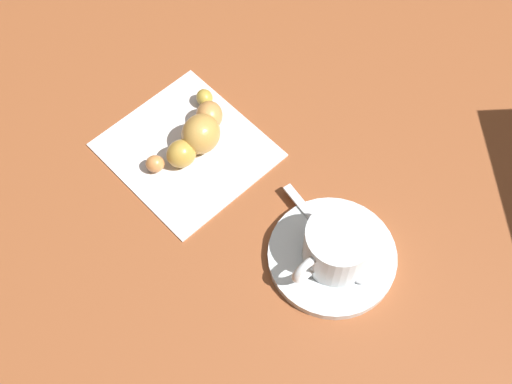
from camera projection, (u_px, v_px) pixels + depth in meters
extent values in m
plane|color=brown|center=(267.00, 207.00, 0.71)|extent=(1.80, 1.80, 0.00)
cylinder|color=silver|center=(332.00, 256.00, 0.68)|extent=(0.13, 0.13, 0.01)
cylinder|color=silver|center=(338.00, 245.00, 0.65)|extent=(0.07, 0.07, 0.05)
cylinder|color=black|center=(339.00, 241.00, 0.64)|extent=(0.06, 0.06, 0.00)
torus|color=silver|center=(307.00, 269.00, 0.64)|extent=(0.02, 0.04, 0.04)
cube|color=silver|center=(317.00, 223.00, 0.69)|extent=(0.10, 0.05, 0.00)
ellipsoid|color=silver|center=(358.00, 272.00, 0.66)|extent=(0.03, 0.03, 0.01)
cube|color=white|center=(355.00, 244.00, 0.68)|extent=(0.06, 0.05, 0.01)
cube|color=silver|center=(187.00, 149.00, 0.75)|extent=(0.20, 0.19, 0.00)
ellipsoid|color=#CB8345|center=(155.00, 164.00, 0.72)|extent=(0.03, 0.03, 0.02)
ellipsoid|color=gold|center=(181.00, 154.00, 0.72)|extent=(0.04, 0.04, 0.03)
ellipsoid|color=#C39244|center=(201.00, 134.00, 0.73)|extent=(0.04, 0.05, 0.04)
ellipsoid|color=#C98B4A|center=(209.00, 115.00, 0.75)|extent=(0.04, 0.04, 0.03)
ellipsoid|color=gold|center=(204.00, 98.00, 0.77)|extent=(0.03, 0.03, 0.02)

